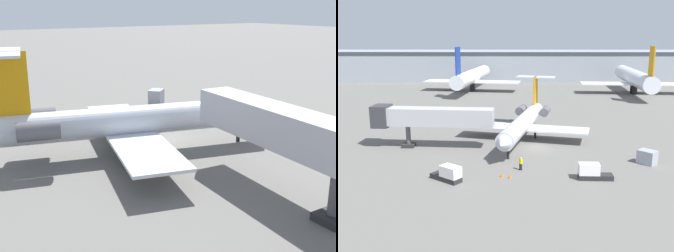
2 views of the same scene
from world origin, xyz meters
The scene contains 8 objects.
ground_plane centered at (0.00, 0.00, -0.05)m, with size 400.00×400.00×0.10m, color #66635E.
regional_jet centered at (-1.45, 4.50, 2.99)m, with size 20.80×26.92×9.14m.
jet_bridge centered at (-16.19, -0.14, 4.60)m, with size 18.12×4.24×6.28m.
ground_crew_marshaller centered at (-2.38, -10.09, 0.86)m, with size 0.43×0.48×1.69m.
baggage_tug_lead centered at (5.88, -13.12, 0.84)m, with size 4.04×1.52×1.90m.
cargo_container_uld centered at (14.24, -7.47, 0.91)m, with size 2.74×2.75×1.82m.
traffic_cone_near centered at (-3.73, -12.98, 0.28)m, with size 0.36×0.36×0.55m.
traffic_cone_mid centered at (-4.70, -12.56, 0.28)m, with size 0.36×0.36×0.55m.
Camera 1 is at (-33.23, 20.64, 12.51)m, focal length 45.78 mm.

